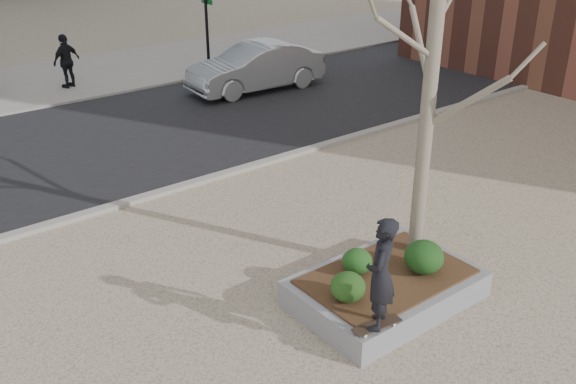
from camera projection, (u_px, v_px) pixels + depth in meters
ground at (340, 322)px, 10.18m from camera, size 120.00×120.00×0.00m
street at (92, 144)px, 17.32m from camera, size 60.00×8.00×0.02m
far_sidewalk at (13, 87)px, 22.33m from camera, size 60.00×6.00×0.02m
planter at (386, 289)px, 10.64m from camera, size 3.00×2.00×0.45m
planter_mulch at (386, 276)px, 10.53m from camera, size 2.70×1.70×0.04m
sycamore_tree at (432, 64)px, 9.89m from camera, size 2.80×2.80×6.60m
shrub_left at (348, 287)px, 9.80m from camera, size 0.54×0.54×0.46m
shrub_middle at (357, 261)px, 10.51m from camera, size 0.50×0.50×0.42m
shrub_right at (424, 257)px, 10.51m from camera, size 0.65×0.65×0.55m
skateboard at (377, 327)px, 9.29m from camera, size 0.80×0.30×0.08m
skateboarder at (381, 274)px, 8.90m from camera, size 0.75×0.70×1.72m
car_silver at (256, 67)px, 21.66m from camera, size 4.82×1.92×1.56m
car_third at (477, 33)px, 27.38m from camera, size 4.63×2.07×1.32m
pedestrian_c at (67, 61)px, 21.88m from camera, size 1.16×0.79×1.83m
traffic_light_far at (206, 11)px, 23.26m from camera, size 0.60×2.48×4.50m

